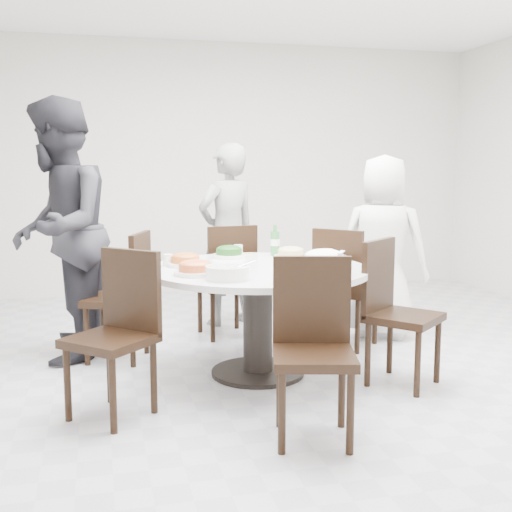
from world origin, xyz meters
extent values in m
cube|color=#B9B9BE|center=(0.00, 0.00, 0.00)|extent=(6.00, 6.00, 0.01)
cube|color=silver|center=(0.00, 3.00, 1.40)|extent=(6.00, 0.01, 2.80)
cylinder|color=white|center=(-0.32, -0.08, 0.38)|extent=(1.50, 1.50, 0.75)
cube|color=black|center=(0.55, 0.45, 0.47)|extent=(0.59, 0.59, 0.95)
cube|color=black|center=(-0.34, 0.99, 0.47)|extent=(0.48, 0.48, 0.95)
cube|color=black|center=(-1.25, 0.51, 0.47)|extent=(0.54, 0.54, 0.95)
cube|color=black|center=(-1.32, -0.62, 0.47)|extent=(0.59, 0.59, 0.95)
cube|color=black|center=(-0.30, -1.19, 0.47)|extent=(0.51, 0.51, 0.95)
cube|color=black|center=(0.55, -0.51, 0.47)|extent=(0.59, 0.59, 0.95)
imported|color=white|center=(0.94, 0.64, 0.76)|extent=(0.89, 0.83, 1.52)
imported|color=black|center=(-0.23, 1.39, 0.82)|extent=(0.70, 0.60, 1.63)
imported|color=black|center=(-1.64, 0.63, 0.96)|extent=(0.83, 1.01, 1.92)
cylinder|color=white|center=(-0.42, 0.41, 0.78)|extent=(0.25, 0.25, 0.06)
cylinder|color=white|center=(0.01, 0.23, 0.78)|extent=(0.25, 0.25, 0.07)
cylinder|color=white|center=(-0.79, 0.08, 0.78)|extent=(0.25, 0.25, 0.07)
cylinder|color=white|center=(0.14, -0.21, 0.79)|extent=(0.30, 0.30, 0.08)
cylinder|color=white|center=(-0.78, -0.29, 0.78)|extent=(0.27, 0.27, 0.07)
cylinder|color=silver|center=(0.00, -0.50, 0.81)|extent=(0.29, 0.29, 0.12)
cylinder|color=white|center=(-0.61, -0.49, 0.79)|extent=(0.27, 0.27, 0.08)
cylinder|color=#307836|center=(-0.05, 0.44, 0.87)|extent=(0.07, 0.07, 0.23)
cylinder|color=white|center=(-0.35, 0.50, 0.79)|extent=(0.07, 0.07, 0.08)
camera|label=1|loc=(-1.36, -4.24, 1.43)|focal=45.00mm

